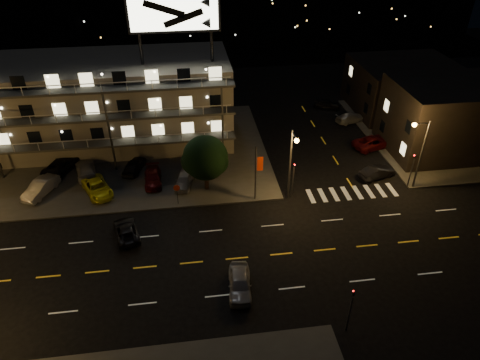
{
  "coord_description": "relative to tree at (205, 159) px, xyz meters",
  "views": [
    {
      "loc": [
        -1.46,
        -27.28,
        26.7
      ],
      "look_at": [
        3.37,
        8.0,
        2.9
      ],
      "focal_mm": 32.0,
      "sensor_mm": 36.0,
      "label": 1
    }
  ],
  "objects": [
    {
      "name": "curb_nw",
      "position": [
        -14.1,
        9.02,
        -3.77
      ],
      "size": [
        44.0,
        24.0,
        0.15
      ],
      "primitive_type": "cube",
      "color": "#3A3A37",
      "rests_on": "ground"
    },
    {
      "name": "side_car_1",
      "position": [
        21.52,
        6.44,
        -3.1
      ],
      "size": [
        5.9,
        3.99,
        1.5
      ],
      "primitive_type": "imported",
      "rotation": [
        0.0,
        0.0,
        1.87
      ],
      "color": "#500B0C",
      "rests_on": "ground"
    },
    {
      "name": "lot_car_8",
      "position": [
        -7.95,
        4.62,
        -2.98
      ],
      "size": [
        2.87,
        4.53,
        1.44
      ],
      "primitive_type": "imported",
      "rotation": [
        0.0,
        0.0,
        2.84
      ],
      "color": "black",
      "rests_on": "curb_nw"
    },
    {
      "name": "lot_car_1",
      "position": [
        -17.45,
        1.37,
        -2.93
      ],
      "size": [
        3.4,
        4.9,
        1.53
      ],
      "primitive_type": "imported",
      "rotation": [
        0.0,
        0.0,
        -0.43
      ],
      "color": "#939398",
      "rests_on": "curb_nw"
    },
    {
      "name": "curb_ne",
      "position": [
        29.9,
        9.02,
        -3.77
      ],
      "size": [
        16.0,
        24.0,
        0.15
      ],
      "primitive_type": "cube",
      "color": "#3A3A37",
      "rests_on": "ground"
    },
    {
      "name": "stop_sign",
      "position": [
        -3.1,
        -2.41,
        -2.14
      ],
      "size": [
        0.91,
        0.11,
        2.61
      ],
      "color": "#2D2D30",
      "rests_on": "ground"
    },
    {
      "name": "lot_car_2",
      "position": [
        -11.54,
        0.68,
        -3.0
      ],
      "size": [
        4.2,
        5.5,
        1.39
      ],
      "primitive_type": "imported",
      "rotation": [
        0.0,
        0.0,
        0.44
      ],
      "color": "yellow",
      "rests_on": "curb_nw"
    },
    {
      "name": "streetlight_nc",
      "position": [
        8.4,
        -3.04,
        1.11
      ],
      "size": [
        0.44,
        1.92,
        8.0
      ],
      "color": "#2D2D30",
      "rests_on": "ground"
    },
    {
      "name": "signal_sw",
      "position": [
        8.9,
        -19.48,
        -1.28
      ],
      "size": [
        0.2,
        0.27,
        4.6
      ],
      "color": "#2D2D30",
      "rests_on": "ground"
    },
    {
      "name": "lot_car_7",
      "position": [
        -13.27,
        4.41,
        -2.95
      ],
      "size": [
        3.36,
        5.5,
        1.49
      ],
      "primitive_type": "imported",
      "rotation": [
        0.0,
        0.0,
        3.41
      ],
      "color": "#939398",
      "rests_on": "curb_nw"
    },
    {
      "name": "signal_ne",
      "position": [
        21.89,
        -2.48,
        -1.28
      ],
      "size": [
        0.27,
        0.2,
        4.6
      ],
      "color": "#2D2D30",
      "rests_on": "ground"
    },
    {
      "name": "side_car_2",
      "position": [
        21.26,
        13.83,
        -3.2
      ],
      "size": [
        4.76,
        2.95,
        1.29
      ],
      "primitive_type": "imported",
      "rotation": [
        0.0,
        0.0,
        1.85
      ],
      "color": "#939398",
      "rests_on": "ground"
    },
    {
      "name": "lot_car_9",
      "position": [
        -1.04,
        4.63,
        -3.02
      ],
      "size": [
        1.95,
        4.23,
        1.34
      ],
      "primitive_type": "imported",
      "rotation": [
        0.0,
        0.0,
        3.27
      ],
      "color": "#500B0C",
      "rests_on": "curb_nw"
    },
    {
      "name": "road_car_east",
      "position": [
        1.66,
        -14.56,
        -3.09
      ],
      "size": [
        2.21,
        4.59,
        1.51
      ],
      "primitive_type": "imported",
      "rotation": [
        0.0,
        0.0,
        -0.1
      ],
      "color": "#939398",
      "rests_on": "ground"
    },
    {
      "name": "side_bldg_front",
      "position": [
        29.89,
        5.02,
        0.4
      ],
      "size": [
        14.06,
        10.0,
        8.5
      ],
      "color": "black",
      "rests_on": "ground"
    },
    {
      "name": "ground",
      "position": [
        -0.1,
        -10.98,
        -3.85
      ],
      "size": [
        140.0,
        140.0,
        0.0
      ],
      "primitive_type": "plane",
      "color": "black",
      "rests_on": "ground"
    },
    {
      "name": "side_car_3",
      "position": [
        19.43,
        18.94,
        -3.18
      ],
      "size": [
        4.21,
        2.85,
        1.33
      ],
      "primitive_type": "imported",
      "rotation": [
        0.0,
        0.0,
        1.21
      ],
      "color": "black",
      "rests_on": "ground"
    },
    {
      "name": "lot_car_6",
      "position": [
        -16.21,
        5.89,
        -2.97
      ],
      "size": [
        4.33,
        5.77,
        1.46
      ],
      "primitive_type": "imported",
      "rotation": [
        0.0,
        0.0,
        2.73
      ],
      "color": "black",
      "rests_on": "curb_nw"
    },
    {
      "name": "side_bldg_back",
      "position": [
        29.89,
        17.02,
        -0.35
      ],
      "size": [
        14.06,
        12.0,
        7.0
      ],
      "color": "black",
      "rests_on": "ground"
    },
    {
      "name": "streetlight_ne",
      "position": [
        22.03,
        -2.68,
        1.11
      ],
      "size": [
        1.92,
        0.44,
        8.0
      ],
      "color": "#2D2D30",
      "rests_on": "ground"
    },
    {
      "name": "road_car_west",
      "position": [
        -7.94,
        -6.6,
        -3.23
      ],
      "size": [
        2.99,
        4.76,
        1.23
      ],
      "primitive_type": "imported",
      "rotation": [
        0.0,
        0.0,
        3.37
      ],
      "color": "black",
      "rests_on": "ground"
    },
    {
      "name": "lot_car_4",
      "position": [
        -2.34,
        0.98,
        -3.0
      ],
      "size": [
        2.49,
        4.35,
        1.39
      ],
      "primitive_type": "imported",
      "rotation": [
        0.0,
        0.0,
        -0.22
      ],
      "color": "#939398",
      "rests_on": "curb_nw"
    },
    {
      "name": "tree",
      "position": [
        0.0,
        0.0,
        0.0
      ],
      "size": [
        4.94,
        4.76,
        6.22
      ],
      "color": "black",
      "rests_on": "curb_nw"
    },
    {
      "name": "lot_car_3",
      "position": [
        -5.75,
        1.93,
        -3.05
      ],
      "size": [
        2.0,
        4.52,
        1.29
      ],
      "primitive_type": "imported",
      "rotation": [
        0.0,
        0.0,
        0.04
      ],
      "color": "#500B0C",
      "rests_on": "curb_nw"
    },
    {
      "name": "signal_nw",
      "position": [
        8.9,
        -2.48,
        -1.28
      ],
      "size": [
        0.2,
        0.27,
        4.6
      ],
      "color": "#2D2D30",
      "rests_on": "ground"
    },
    {
      "name": "motel",
      "position": [
        -10.05,
        12.9,
        1.5
      ],
      "size": [
        28.0,
        13.8,
        18.1
      ],
      "color": "gray",
      "rests_on": "ground"
    },
    {
      "name": "banner_north",
      "position": [
        4.98,
        -2.58,
        -0.42
      ],
      "size": [
        0.83,
        0.16,
        6.4
      ],
      "color": "#2D2D30",
      "rests_on": "ground"
    },
    {
      "name": "side_car_0",
      "position": [
        19.28,
        -0.23,
        -3.16
      ],
      "size": [
        4.43,
        2.57,
        1.38
      ],
      "primitive_type": "imported",
      "rotation": [
        0.0,
        0.0,
        1.85
      ],
      "color": "black",
      "rests_on": "ground"
    }
  ]
}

